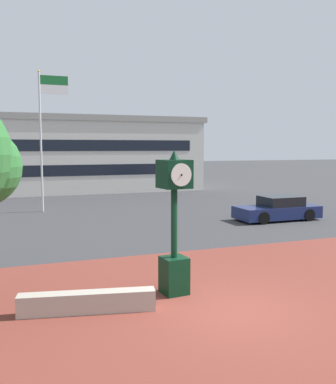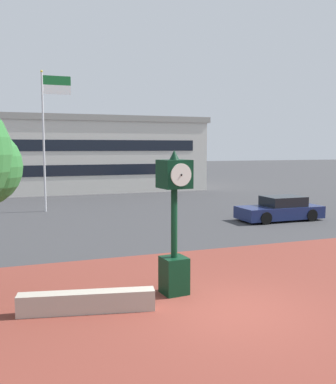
# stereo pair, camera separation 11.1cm
# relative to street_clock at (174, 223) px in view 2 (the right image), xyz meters

# --- Properties ---
(ground_plane) EXTENTS (200.00, 200.00, 0.00)m
(ground_plane) POSITION_rel_street_clock_xyz_m (0.86, -1.56, -1.91)
(ground_plane) COLOR #38383A
(plaza_brick_paving) EXTENTS (44.00, 9.77, 0.01)m
(plaza_brick_paving) POSITION_rel_street_clock_xyz_m (0.86, -0.68, -1.91)
(plaza_brick_paving) COLOR brown
(plaza_brick_paving) RESTS_ON ground
(planter_wall) EXTENTS (3.22, 1.02, 0.50)m
(planter_wall) POSITION_rel_street_clock_xyz_m (-2.40, -0.53, -1.66)
(planter_wall) COLOR #ADA393
(planter_wall) RESTS_ON ground
(street_clock) EXTENTS (0.81, 0.85, 3.82)m
(street_clock) POSITION_rel_street_clock_xyz_m (0.00, 0.00, 0.00)
(street_clock) COLOR black
(street_clock) RESTS_ON ground
(car_street_mid) EXTENTS (4.53, 1.95, 1.28)m
(car_street_mid) POSITION_rel_street_clock_xyz_m (9.43, 8.90, -1.34)
(car_street_mid) COLOR navy
(car_street_mid) RESTS_ON ground
(flagpole_secondary) EXTENTS (1.74, 0.14, 8.39)m
(flagpole_secondary) POSITION_rel_street_clock_xyz_m (-1.93, 16.39, 3.17)
(flagpole_secondary) COLOR silver
(flagpole_secondary) RESTS_ON ground
(civic_building) EXTENTS (28.17, 12.30, 6.54)m
(civic_building) POSITION_rel_street_clock_xyz_m (-1.30, 30.82, 1.37)
(civic_building) COLOR beige
(civic_building) RESTS_ON ground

